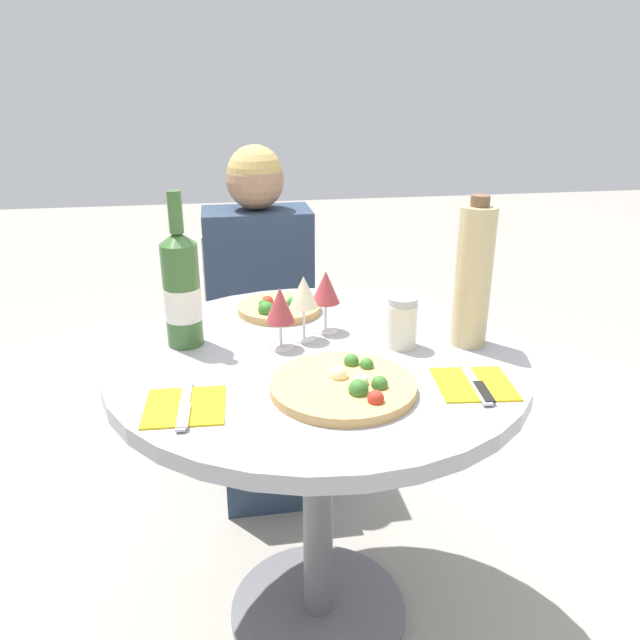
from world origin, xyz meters
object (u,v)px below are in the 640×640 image
Objects in this scene: pizza_large at (345,385)px; chair_behind_diner at (261,355)px; tall_carafe at (473,276)px; dining_table at (318,411)px; wine_bottle at (182,290)px; seated_diner at (263,341)px.

chair_behind_diner is at bearing 95.90° from pizza_large.
chair_behind_diner is 2.39× the size of tall_carafe.
wine_bottle is (-0.29, 0.11, 0.28)m from dining_table.
chair_behind_diner is 1.07m from pizza_large.
seated_diner is at bearing 96.81° from pizza_large.
chair_behind_diner is 0.71× the size of seated_diner.
dining_table is at bearing 96.64° from seated_diner.
dining_table is 0.81× the size of seated_diner.
chair_behind_diner reaches higher than pizza_large.
wine_bottle is at bearing 160.27° from dining_table.
tall_carafe is (0.43, -0.67, 0.41)m from seated_diner.
pizza_large is at bearing -82.60° from dining_table.
chair_behind_diner is at bearing 118.23° from tall_carafe.
wine_bottle reaches higher than tall_carafe.
chair_behind_diner is 2.32× the size of wine_bottle.
seated_diner is 3.97× the size of pizza_large.
chair_behind_diner is 1.06m from tall_carafe.
dining_table is 0.47m from tall_carafe.
wine_bottle is at bearing 137.42° from pizza_large.
dining_table is at bearing 97.40° from pizza_large.
chair_behind_diner is at bearing 72.92° from wine_bottle.
dining_table is 0.42m from wine_bottle.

